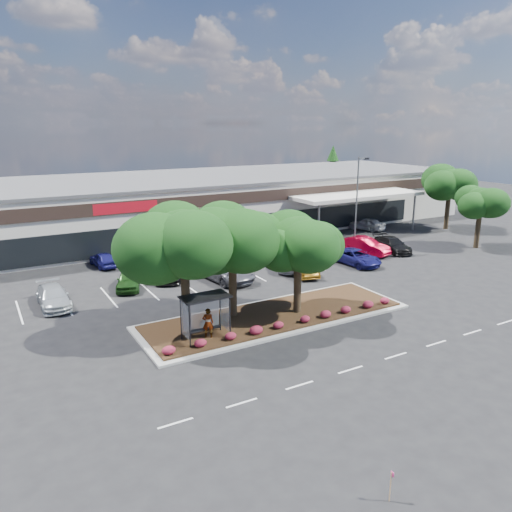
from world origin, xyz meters
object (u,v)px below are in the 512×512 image
survey_stake (391,483)px  car_1 (129,279)px  light_pole (357,211)px  car_0 (53,297)px

survey_stake → car_1: (-1.23, 26.64, -0.00)m
light_pole → survey_stake: bearing=-128.7°
survey_stake → car_1: size_ratio=0.27×
car_1 → survey_stake: bearing=-65.6°
light_pole → car_0: (-28.18, -1.13, -3.43)m
light_pole → survey_stake: light_pole is taller
survey_stake → light_pole: bearing=51.3°
car_0 → car_1: bearing=12.9°
light_pole → car_1: bearing=179.6°
survey_stake → car_0: car_0 is taller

